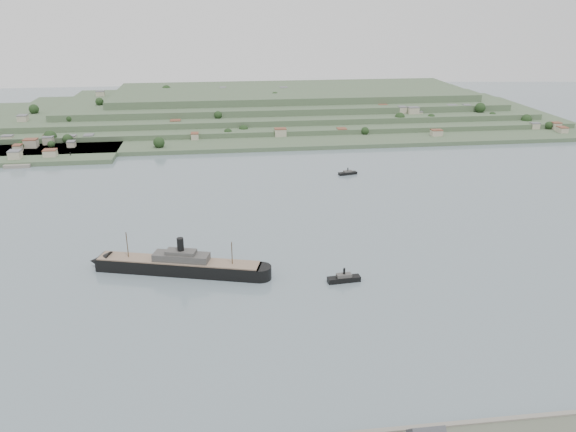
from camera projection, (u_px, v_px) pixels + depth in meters
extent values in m
plane|color=slate|center=(278.00, 253.00, 322.60)|extent=(1400.00, 1400.00, 0.00)
cube|color=#3B5136|center=(244.00, 123.00, 655.09)|extent=(760.00, 260.00, 4.00)
cube|color=#3B5136|center=(259.00, 115.00, 679.00)|extent=(680.00, 220.00, 5.00)
cube|color=#3B5136|center=(270.00, 107.00, 692.69)|extent=(600.00, 200.00, 6.00)
cube|color=#3B5136|center=(281.00, 100.00, 706.02)|extent=(520.00, 180.00, 7.00)
cube|color=#3B5136|center=(291.00, 92.00, 719.00)|extent=(440.00, 160.00, 8.00)
cube|color=#3B5136|center=(38.00, 152.00, 529.48)|extent=(150.00, 90.00, 4.00)
cube|color=gray|center=(19.00, 165.00, 490.23)|extent=(22.00, 14.00, 2.80)
cube|color=black|center=(179.00, 267.00, 297.74)|extent=(88.33, 35.50, 6.88)
cone|color=black|center=(100.00, 261.00, 303.86)|extent=(14.57, 14.57, 11.80)
cylinder|color=black|center=(260.00, 272.00, 291.62)|extent=(11.80, 11.80, 6.88)
cube|color=#7E6854|center=(178.00, 260.00, 296.40)|extent=(86.17, 34.02, 0.59)
cube|color=#44423F|center=(181.00, 257.00, 295.35)|extent=(30.79, 16.56, 3.93)
cube|color=#44423F|center=(181.00, 252.00, 294.40)|extent=(17.01, 10.91, 2.46)
cylinder|color=black|center=(180.00, 246.00, 293.05)|extent=(3.54, 3.54, 8.85)
cylinder|color=#453320|center=(127.00, 246.00, 297.84)|extent=(0.49, 0.49, 15.73)
cylinder|color=#453320|center=(232.00, 254.00, 290.31)|extent=(0.49, 0.49, 13.76)
cube|color=black|center=(344.00, 279.00, 288.99)|extent=(17.37, 5.96, 2.73)
cube|color=#44423F|center=(344.00, 276.00, 288.26)|extent=(7.95, 4.27, 2.05)
cylinder|color=black|center=(344.00, 272.00, 287.44)|extent=(1.14, 1.14, 3.98)
cube|color=black|center=(71.00, 158.00, 510.82)|extent=(18.43, 9.47, 2.37)
cube|color=#44423F|center=(71.00, 156.00, 510.18)|extent=(8.75, 5.93, 1.78)
cylinder|color=black|center=(70.00, 154.00, 509.47)|extent=(0.99, 0.99, 3.45)
cube|color=black|center=(348.00, 173.00, 467.09)|extent=(16.31, 7.64, 2.10)
cube|color=#44423F|center=(348.00, 171.00, 466.52)|extent=(7.67, 4.93, 1.57)
cylinder|color=black|center=(348.00, 169.00, 465.90)|extent=(0.87, 0.87, 3.06)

